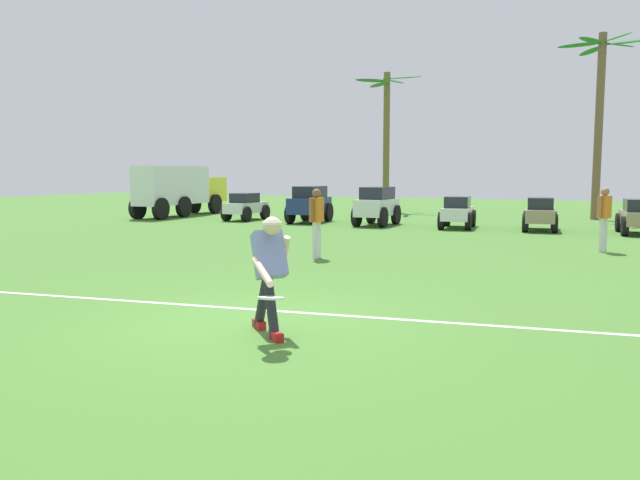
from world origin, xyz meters
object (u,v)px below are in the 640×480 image
Objects in this scene: teammate_midfield at (604,213)px; parked_car_slot_b at (310,203)px; parked_car_slot_a at (246,206)px; parked_car_slot_d at (458,212)px; box_truck at (180,188)px; palm_tree_far_left at (386,131)px; teammate_near_sideline at (317,217)px; palm_tree_left_of_centre at (600,110)px; parked_car_slot_c at (377,205)px; parked_car_slot_e at (540,214)px; parked_car_slot_f at (638,216)px; frisbee_thrower at (269,269)px; frisbee_in_flight at (271,298)px.

teammate_midfield reaches higher than parked_car_slot_b.
parked_car_slot_a is 0.97× the size of parked_car_slot_d.
box_truck is at bearing 175.67° from parked_car_slot_d.
palm_tree_far_left is (0.20, 8.39, 3.27)m from parked_car_slot_b.
parked_car_slot_a is 2.86m from parked_car_slot_b.
teammate_near_sideline is 16.70m from palm_tree_left_of_centre.
parked_car_slot_e is (5.61, 0.34, -0.18)m from parked_car_slot_c.
parked_car_slot_f is 0.33× the size of palm_tree_far_left.
parked_car_slot_a is 14.19m from parked_car_slot_f.
teammate_near_sideline reaches higher than parked_car_slot_d.
parked_car_slot_f is at bearing 74.29° from frisbee_thrower.
box_truck is at bearing 138.95° from teammate_near_sideline.
palm_tree_far_left is 10.01m from palm_tree_left_of_centre.
parked_car_slot_d is at bearing -1.24° from parked_car_slot_b.
frisbee_thrower is 0.91× the size of teammate_near_sideline.
palm_tree_far_left is at bearing 70.14° from parked_car_slot_a.
palm_tree_far_left is 0.92× the size of palm_tree_left_of_centre.
frisbee_in_flight is at bearing -104.08° from parked_car_slot_f.
parked_car_slot_c is (-7.58, 4.96, -0.20)m from teammate_midfield.
parked_car_slot_e is at bearing -45.09° from palm_tree_far_left.
box_truck is at bearing 167.35° from parked_car_slot_a.
palm_tree_far_left reaches higher than parked_car_slot_e.
teammate_midfield is 0.23× the size of palm_tree_far_left.
parked_car_slot_d is at bearing 132.71° from teammate_midfield.
parked_car_slot_f is at bearing -77.58° from palm_tree_left_of_centre.
palm_tree_far_left is at bearing 167.86° from palm_tree_left_of_centre.
parked_car_slot_d is (-1.56, 15.85, -0.02)m from frisbee_in_flight.
frisbee_thrower is at bearing -65.66° from parked_car_slot_b.
palm_tree_far_left is at bearing 88.64° from parked_car_slot_b.
teammate_midfield is at bearing -19.19° from box_truck.
frisbee_in_flight is 0.20× the size of teammate_midfield.
box_truck is at bearing 130.06° from frisbee_in_flight.
frisbee_thrower is 0.62× the size of parked_car_slot_e.
palm_tree_left_of_centre is (4.22, 6.41, 3.88)m from parked_car_slot_d.
parked_car_slot_a is at bearing -109.86° from palm_tree_far_left.
parked_car_slot_f is (4.03, 16.07, -0.02)m from frisbee_in_flight.
parked_car_slot_d is 0.33× the size of palm_tree_far_left.
palm_tree_left_of_centre is at bearing 70.81° from teammate_near_sideline.
parked_car_slot_d is 1.00× the size of parked_car_slot_e.
teammate_midfield reaches higher than parked_car_slot_d.
parked_car_slot_b is 1.06× the size of parked_car_slot_f.
teammate_midfield is 0.68× the size of parked_car_slot_d.
frisbee_in_flight is 0.05× the size of palm_tree_far_left.
palm_tree_left_of_centre is at bearing 26.34° from parked_car_slot_a.
parked_car_slot_f is (11.34, 0.10, -0.18)m from parked_car_slot_b.
parked_car_slot_f is at bearing -2.31° from box_truck.
parked_car_slot_d is at bearing -0.41° from parked_car_slot_a.
parked_car_slot_c is (-1.78, 8.92, -0.20)m from teammate_near_sideline.
parked_car_slot_b is (-6.97, 15.42, -0.05)m from frisbee_thrower.
parked_car_slot_c is 0.40× the size of box_truck.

